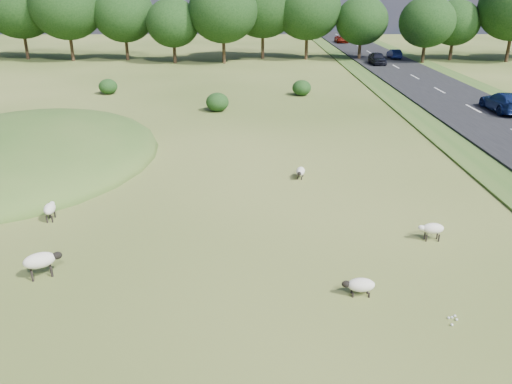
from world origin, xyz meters
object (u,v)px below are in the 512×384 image
car_1 (349,33)px  car_5 (394,54)px  sheep_2 (360,285)px  car_6 (504,102)px  sheep_3 (41,260)px  car_3 (377,58)px  sheep_1 (300,172)px  sheep_0 (432,229)px  sheep_4 (50,209)px  car_2 (342,39)px

car_1 → car_5: 35.70m
sheep_2 → car_6: car_6 is taller
car_5 → sheep_3: bearing=64.6°
car_3 → car_6: car_6 is taller
car_5 → car_3: bearing=57.7°
sheep_2 → car_3: car_3 is taller
sheep_1 → car_6: car_6 is taller
sheep_0 → sheep_4: 16.07m
sheep_1 → car_1: car_1 is taller
car_6 → car_3: bearing=-82.1°
car_6 → sheep_1: bearing=39.7°
sheep_0 → car_3: 49.79m
sheep_3 → car_5: car_5 is taller
sheep_2 → car_6: bearing=-122.2°
sheep_1 → car_3: size_ratio=0.24×
car_3 → car_6: size_ratio=0.84×
sheep_2 → car_2: car_2 is taller
car_1 → car_3: car_3 is taller
sheep_1 → sheep_0: bearing=45.5°
sheep_4 → sheep_0: bearing=-104.8°
sheep_2 → car_6: 30.43m
sheep_2 → car_1: car_1 is taller
sheep_0 → sheep_4: (-15.95, 2.00, 0.01)m
car_2 → car_3: bearing=-90.0°
car_3 → car_6: 27.55m
sheep_1 → car_1: (17.52, 83.55, 0.55)m
sheep_0 → sheep_4: size_ratio=0.95×
sheep_3 → sheep_4: (-1.47, 4.67, -0.12)m
car_1 → car_2: car_1 is taller
sheep_2 → sheep_4: size_ratio=1.00×
car_2 → car_5: 22.71m
sheep_2 → car_3: bearing=-102.8°
sheep_0 → car_1: car_1 is taller
car_5 → car_6: car_6 is taller
car_1 → sheep_1: bearing=78.2°
sheep_2 → car_2: size_ratio=0.24×
sheep_4 → car_1: 93.24m
car_2 → car_1: bearing=74.1°
sheep_3 → car_2: 83.43m
car_2 → sheep_3: bearing=-106.4°
sheep_2 → car_3: size_ratio=0.25×
sheep_1 → car_6: 22.79m
sheep_1 → car_5: (17.52, 47.84, 0.50)m
sheep_4 → sheep_3: bearing=-170.2°
sheep_3 → sheep_4: 4.90m
car_1 → car_5: size_ratio=1.23×
sheep_0 → car_2: bearing=-96.4°
sheep_0 → sheep_2: (-3.64, -3.87, -0.12)m
car_3 → car_5: (3.80, 6.01, -0.13)m
car_1 → car_3: (-3.80, -41.71, 0.08)m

